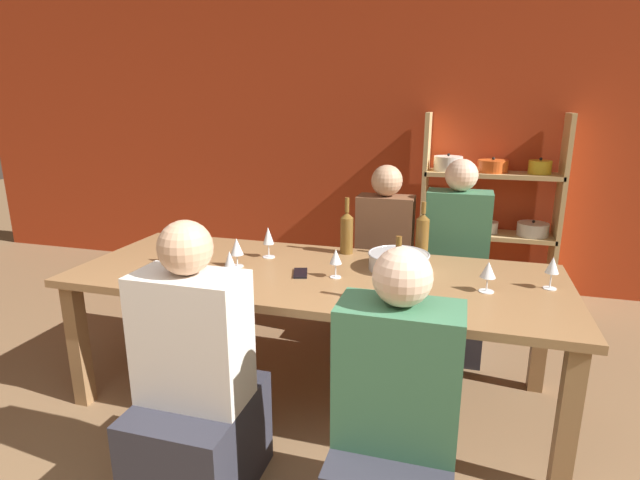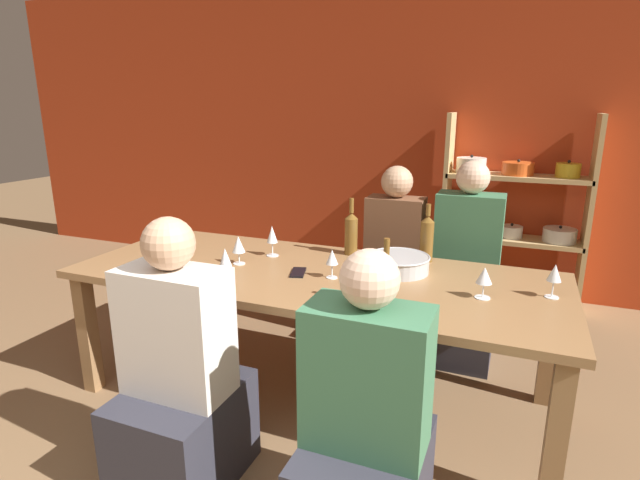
{
  "view_description": "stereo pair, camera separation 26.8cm",
  "coord_description": "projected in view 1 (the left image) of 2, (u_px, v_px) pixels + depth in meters",
  "views": [
    {
      "loc": [
        0.69,
        -0.67,
        1.59
      ],
      "look_at": [
        -0.03,
        1.82,
        0.88
      ],
      "focal_mm": 28.0,
      "sensor_mm": 36.0,
      "label": 1
    },
    {
      "loc": [
        0.94,
        -0.58,
        1.59
      ],
      "look_at": [
        -0.03,
        1.82,
        0.88
      ],
      "focal_mm": 28.0,
      "sensor_mm": 36.0,
      "label": 2
    }
  ],
  "objects": [
    {
      "name": "wall_back_red",
      "position": [
        387.0,
        132.0,
        4.42
      ],
      "size": [
        8.8,
        0.06,
        2.7
      ],
      "color": "#B23819",
      "rests_on": "ground_plane"
    },
    {
      "name": "shelf_unit",
      "position": [
        486.0,
        224.0,
        4.18
      ],
      "size": [
        1.1,
        0.3,
        1.53
      ],
      "color": "tan",
      "rests_on": "ground_plane"
    },
    {
      "name": "dining_table",
      "position": [
        315.0,
        285.0,
        2.65
      ],
      "size": [
        2.56,
        0.99,
        0.73
      ],
      "color": "olive",
      "rests_on": "ground_plane"
    },
    {
      "name": "mixing_bowl",
      "position": [
        399.0,
        260.0,
        2.67
      ],
      "size": [
        0.33,
        0.33,
        0.09
      ],
      "color": "#B7BABC",
      "rests_on": "dining_table"
    },
    {
      "name": "wine_bottle_green",
      "position": [
        397.0,
        278.0,
        2.19
      ],
      "size": [
        0.08,
        0.08,
        0.31
      ],
      "color": "brown",
      "rests_on": "dining_table"
    },
    {
      "name": "wine_bottle_dark",
      "position": [
        347.0,
        232.0,
        2.93
      ],
      "size": [
        0.08,
        0.08,
        0.34
      ],
      "color": "brown",
      "rests_on": "dining_table"
    },
    {
      "name": "wine_bottle_amber",
      "position": [
        422.0,
        235.0,
        2.84
      ],
      "size": [
        0.08,
        0.08,
        0.33
      ],
      "color": "brown",
      "rests_on": "dining_table"
    },
    {
      "name": "wine_glass_red_a",
      "position": [
        230.0,
        262.0,
        2.39
      ],
      "size": [
        0.06,
        0.06,
        0.18
      ],
      "color": "white",
      "rests_on": "dining_table"
    },
    {
      "name": "wine_glass_red_b",
      "position": [
        268.0,
        237.0,
        2.85
      ],
      "size": [
        0.07,
        0.07,
        0.18
      ],
      "color": "white",
      "rests_on": "dining_table"
    },
    {
      "name": "wine_glass_red_c",
      "position": [
        552.0,
        266.0,
        2.37
      ],
      "size": [
        0.06,
        0.06,
        0.16
      ],
      "color": "white",
      "rests_on": "dining_table"
    },
    {
      "name": "wine_glass_empty_a",
      "position": [
        488.0,
        271.0,
        2.33
      ],
      "size": [
        0.07,
        0.07,
        0.15
      ],
      "color": "white",
      "rests_on": "dining_table"
    },
    {
      "name": "wine_glass_red_d",
      "position": [
        336.0,
        258.0,
        2.52
      ],
      "size": [
        0.06,
        0.06,
        0.15
      ],
      "color": "white",
      "rests_on": "dining_table"
    },
    {
      "name": "wine_glass_empty_b",
      "position": [
        237.0,
        247.0,
        2.69
      ],
      "size": [
        0.07,
        0.07,
        0.16
      ],
      "color": "white",
      "rests_on": "dining_table"
    },
    {
      "name": "wine_glass_white_a",
      "position": [
        176.0,
        240.0,
        2.74
      ],
      "size": [
        0.07,
        0.07,
        0.19
      ],
      "color": "white",
      "rests_on": "dining_table"
    },
    {
      "name": "cell_phone",
      "position": [
        300.0,
        273.0,
        2.6
      ],
      "size": [
        0.11,
        0.16,
        0.01
      ],
      "color": "black",
      "rests_on": "dining_table"
    },
    {
      "name": "person_near_a",
      "position": [
        197.0,
        400.0,
        2.03
      ],
      "size": [
        0.43,
        0.54,
        1.18
      ],
      "color": "#2D2D38",
      "rests_on": "ground_plane"
    },
    {
      "name": "person_far_a",
      "position": [
        383.0,
        279.0,
        3.36
      ],
      "size": [
        0.36,
        0.45,
        1.22
      ],
      "rotation": [
        0.0,
        0.0,
        3.14
      ],
      "color": "#2D2D38",
      "rests_on": "ground_plane"
    },
    {
      "name": "person_near_b",
      "position": [
        395.0,
        443.0,
        1.8
      ],
      "size": [
        0.42,
        0.53,
        1.15
      ],
      "color": "#2D2D38",
      "rests_on": "ground_plane"
    },
    {
      "name": "person_far_b",
      "position": [
        453.0,
        283.0,
        3.23
      ],
      "size": [
        0.39,
        0.49,
        1.27
      ],
      "rotation": [
        0.0,
        0.0,
        3.14
      ],
      "color": "#2D2D38",
      "rests_on": "ground_plane"
    }
  ]
}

